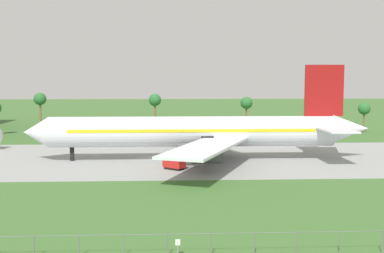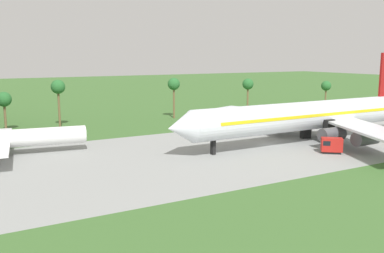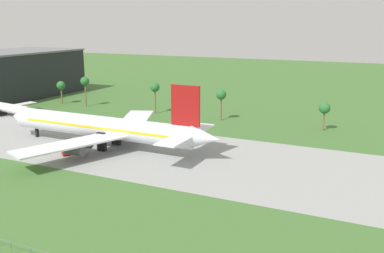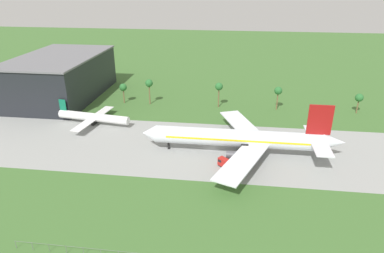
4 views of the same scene
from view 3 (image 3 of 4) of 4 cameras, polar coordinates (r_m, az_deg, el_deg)
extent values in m
plane|color=#3D662D|center=(130.23, -14.49, -1.87)|extent=(600.00, 600.00, 0.00)
cube|color=gray|center=(130.23, -14.49, -1.86)|extent=(320.00, 44.00, 0.02)
cylinder|color=silver|center=(121.80, -12.16, -0.02)|extent=(56.77, 6.04, 6.04)
cone|color=silver|center=(142.34, -22.08, 1.24)|extent=(4.83, 5.92, 5.92)
cone|color=silver|center=(105.68, 1.85, -1.56)|extent=(7.55, 5.74, 5.74)
cube|color=yellow|center=(121.69, -12.17, 0.19)|extent=(48.25, 6.16, 0.60)
cube|color=maroon|center=(106.22, -0.88, 2.79)|extent=(7.85, 0.50, 10.27)
cube|color=silver|center=(107.70, -0.73, -1.01)|extent=(5.43, 24.15, 0.30)
cube|color=silver|center=(110.19, -15.82, -2.26)|extent=(18.00, 29.48, 0.44)
cube|color=silver|center=(132.28, -7.72, 0.78)|extent=(18.00, 29.48, 0.44)
cylinder|color=#4C4C51|center=(117.34, -14.41, -2.09)|extent=(5.43, 2.72, 2.72)
cylinder|color=#4C4C51|center=(111.41, -15.41, -3.00)|extent=(5.43, 2.72, 2.72)
cylinder|color=#4C4C51|center=(128.37, -10.31, -0.52)|extent=(5.43, 2.72, 2.72)
cylinder|color=#4C4C51|center=(131.84, -7.93, -0.05)|extent=(5.43, 2.72, 2.72)
cube|color=black|center=(138.05, -19.99, -0.29)|extent=(0.70, 0.90, 5.13)
cube|color=black|center=(118.36, -11.96, -2.00)|extent=(2.40, 1.20, 5.13)
cube|color=black|center=(123.50, -10.11, -1.25)|extent=(2.40, 1.20, 5.13)
cylinder|color=white|center=(175.23, -24.01, 2.41)|extent=(31.37, 7.65, 3.38)
cube|color=white|center=(175.29, -24.00, 2.30)|extent=(7.89, 28.38, 0.24)
cube|color=black|center=(175.52, -23.96, 1.90)|extent=(1.61, 3.18, 3.21)
cube|color=black|center=(117.98, -16.46, -3.52)|extent=(3.67, 3.46, 0.40)
cube|color=#B21E19|center=(117.56, -16.51, -2.82)|extent=(4.24, 3.98, 2.59)
cube|color=black|center=(118.46, -16.60, -2.51)|extent=(2.33, 2.43, 0.90)
cylinder|color=slate|center=(72.07, -22.96, -14.71)|extent=(0.10, 0.10, 2.10)
cube|color=black|center=(217.93, -22.88, 6.38)|extent=(36.00, 60.00, 20.28)
cube|color=slate|center=(217.02, -23.14, 9.13)|extent=(36.72, 61.20, 0.80)
cylinder|color=brown|center=(163.78, -4.93, 3.39)|extent=(0.56, 0.56, 9.51)
sphere|color=#28662D|center=(162.90, -4.97, 5.24)|extent=(3.60, 3.60, 3.60)
cylinder|color=brown|center=(143.66, 17.15, 0.80)|extent=(0.56, 0.56, 6.78)
sphere|color=#28662D|center=(142.86, 17.26, 2.36)|extent=(3.60, 3.60, 3.60)
cylinder|color=brown|center=(152.27, 3.89, 2.44)|extent=(0.56, 0.56, 8.60)
sphere|color=#28662D|center=(151.39, 3.92, 4.26)|extent=(3.60, 3.60, 3.60)
cylinder|color=brown|center=(191.07, -16.99, 3.99)|extent=(0.56, 0.56, 7.34)
sphere|color=#28662D|center=(190.44, -17.08, 5.26)|extent=(3.60, 3.60, 3.60)
cylinder|color=brown|center=(182.51, -14.00, 4.16)|extent=(0.56, 0.56, 9.89)
sphere|color=#28662D|center=(181.71, -14.10, 5.88)|extent=(3.60, 3.60, 3.60)
camera|label=1|loc=(79.22, -63.76, -7.27)|focal=45.00mm
camera|label=2|loc=(142.07, -53.07, 1.95)|focal=40.00mm
camera|label=4|loc=(78.67, -79.41, 19.45)|focal=32.00mm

